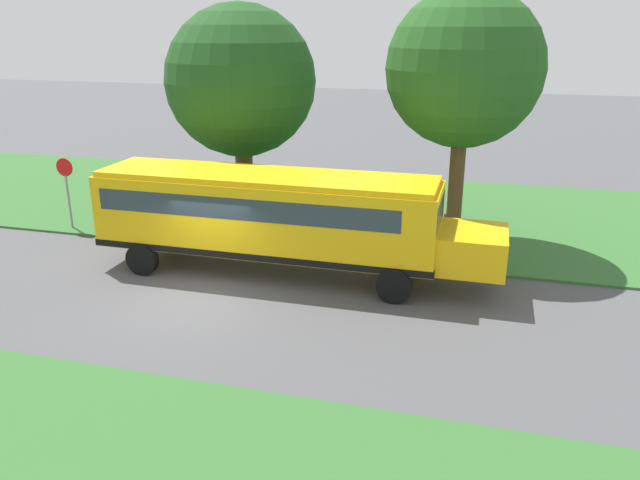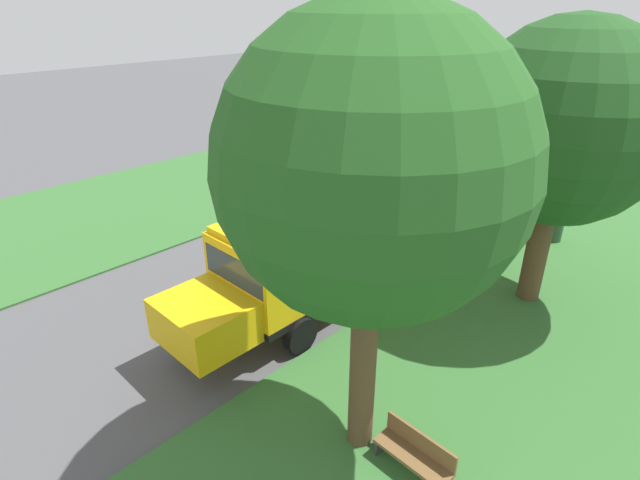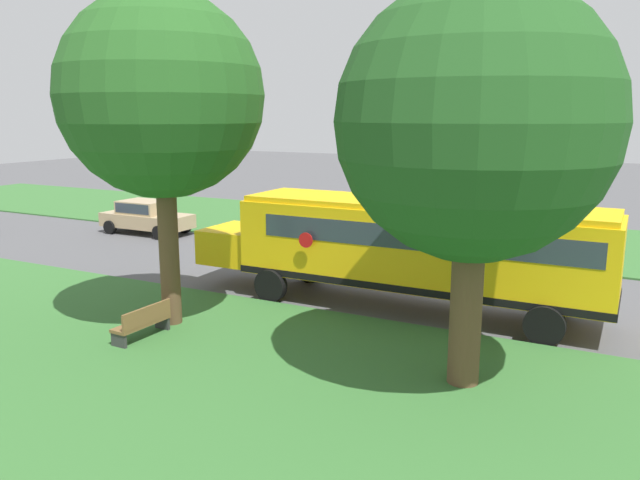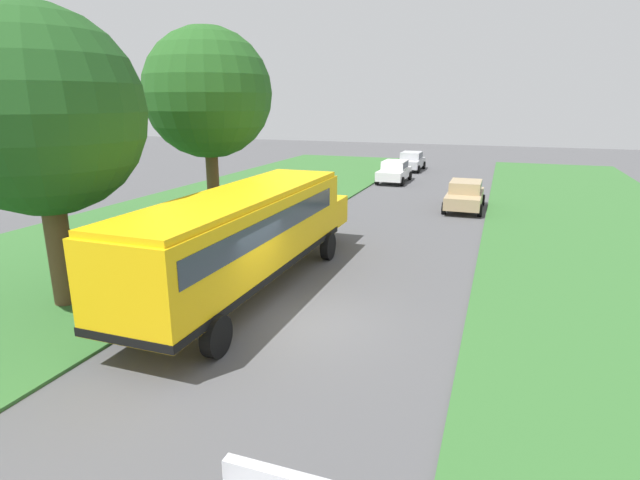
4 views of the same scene
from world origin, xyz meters
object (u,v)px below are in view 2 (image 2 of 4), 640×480
(pickup_truck, at_px, (423,150))
(oak_tree_beside_bus, at_px, (566,122))
(school_bus, at_px, (361,227))
(stop_sign, at_px, (541,181))
(oak_tree_roadside_mid, at_px, (367,169))
(trash_bin, at_px, (555,231))
(park_bench, at_px, (415,454))

(pickup_truck, height_order, oak_tree_beside_bus, oak_tree_beside_bus)
(school_bus, xyz_separation_m, stop_sign, (-2.06, -8.93, -0.19))
(school_bus, bearing_deg, oak_tree_roadside_mid, 129.36)
(oak_tree_beside_bus, relative_size, stop_sign, 2.99)
(school_bus, distance_m, oak_tree_beside_bus, 6.43)
(stop_sign, height_order, trash_bin, stop_sign)
(pickup_truck, relative_size, oak_tree_roadside_mid, 0.63)
(school_bus, distance_m, trash_bin, 8.28)
(pickup_truck, bearing_deg, trash_bin, 154.74)
(stop_sign, xyz_separation_m, park_bench, (-3.51, 13.91, -1.26))
(oak_tree_beside_bus, xyz_separation_m, oak_tree_roadside_mid, (0.23, 8.13, 0.50))
(school_bus, height_order, oak_tree_roadside_mid, oak_tree_roadside_mid)
(pickup_truck, bearing_deg, school_bus, 114.53)
(stop_sign, relative_size, park_bench, 1.70)
(park_bench, bearing_deg, trash_bin, -80.39)
(oak_tree_roadside_mid, xyz_separation_m, park_bench, (-1.33, -0.19, -5.50))
(school_bus, height_order, pickup_truck, school_bus)
(trash_bin, bearing_deg, stop_sign, -47.83)
(oak_tree_roadside_mid, relative_size, trash_bin, 9.58)
(school_bus, xyz_separation_m, park_bench, (-5.57, 4.97, -1.45))
(stop_sign, bearing_deg, park_bench, 104.16)
(oak_tree_roadside_mid, distance_m, stop_sign, 14.88)
(oak_tree_beside_bus, height_order, oak_tree_roadside_mid, oak_tree_roadside_mid)
(stop_sign, bearing_deg, pickup_truck, -19.24)
(pickup_truck, xyz_separation_m, stop_sign, (-7.30, 2.55, 0.66))
(oak_tree_beside_bus, xyz_separation_m, stop_sign, (2.41, -5.97, -3.73))
(trash_bin, bearing_deg, oak_tree_beside_bus, 102.64)
(stop_sign, bearing_deg, oak_tree_roadside_mid, 98.77)
(pickup_truck, distance_m, oak_tree_roadside_mid, 19.77)
(stop_sign, bearing_deg, school_bus, 77.00)
(oak_tree_roadside_mid, height_order, trash_bin, oak_tree_roadside_mid)
(school_bus, bearing_deg, stop_sign, -103.00)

